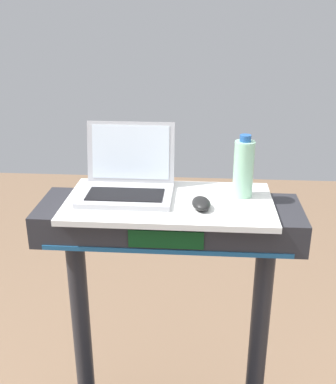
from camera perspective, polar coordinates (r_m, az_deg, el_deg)
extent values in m
cylinder|color=#28282D|center=(1.92, -10.48, -16.12)|extent=(0.07, 0.07, 0.85)
cylinder|color=#28282D|center=(1.88, 10.99, -17.05)|extent=(0.07, 0.07, 0.85)
cube|color=#28282D|center=(1.61, 0.13, -3.46)|extent=(0.90, 0.28, 0.11)
cube|color=#0C3F19|center=(1.49, -0.27, -5.82)|extent=(0.24, 0.01, 0.06)
cube|color=#1E598C|center=(1.51, -0.26, -7.32)|extent=(0.81, 0.00, 0.02)
cube|color=white|center=(1.59, 0.13, -1.34)|extent=(0.70, 0.37, 0.02)
cube|color=#B7B7BC|center=(1.60, -5.12, -0.42)|extent=(0.31, 0.22, 0.02)
cube|color=black|center=(1.58, -5.22, -0.29)|extent=(0.26, 0.12, 0.00)
cube|color=#B7B7BC|center=(1.68, -4.56, 4.88)|extent=(0.31, 0.05, 0.21)
cube|color=white|center=(1.68, -4.59, 4.86)|extent=(0.28, 0.04, 0.19)
ellipsoid|color=black|center=(1.52, 4.07, -1.39)|extent=(0.07, 0.11, 0.03)
cylinder|color=#9EDBB2|center=(1.60, 9.19, 2.76)|extent=(0.07, 0.07, 0.19)
cylinder|color=#2659A5|center=(1.57, 9.43, 6.49)|extent=(0.04, 0.04, 0.02)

